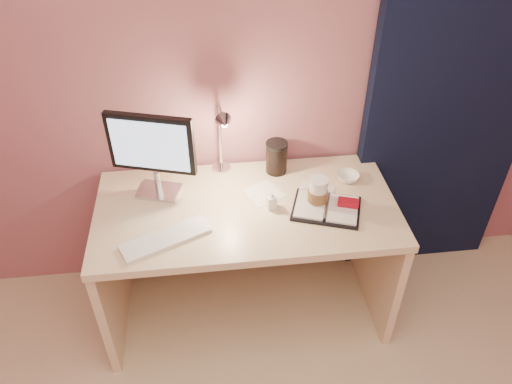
{
  "coord_description": "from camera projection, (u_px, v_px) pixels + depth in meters",
  "views": [
    {
      "loc": [
        -0.17,
        -0.38,
        2.23
      ],
      "look_at": [
        0.04,
        1.33,
        0.85
      ],
      "focal_mm": 35.0,
      "sensor_mm": 36.0,
      "label": 1
    }
  ],
  "objects": [
    {
      "name": "paper_a",
      "position": [
        319.0,
        203.0,
        2.33
      ],
      "size": [
        0.23,
        0.23,
        0.0
      ],
      "primitive_type": "cube",
      "rotation": [
        0.0,
        0.0,
        0.77
      ],
      "color": "silver",
      "rests_on": "desk"
    },
    {
      "name": "dark_jar",
      "position": [
        276.0,
        159.0,
        2.48
      ],
      "size": [
        0.11,
        0.11,
        0.15
      ],
      "primitive_type": "cylinder",
      "color": "black",
      "rests_on": "desk"
    },
    {
      "name": "lotion_bottle",
      "position": [
        272.0,
        199.0,
        2.28
      ],
      "size": [
        0.05,
        0.05,
        0.09
      ],
      "primitive_type": "imported",
      "rotation": [
        0.0,
        0.0,
        0.1
      ],
      "color": "silver",
      "rests_on": "desk"
    },
    {
      "name": "desk_lamp",
      "position": [
        218.0,
        138.0,
        2.3
      ],
      "size": [
        0.11,
        0.25,
        0.41
      ],
      "rotation": [
        0.0,
        0.0,
        0.1
      ],
      "color": "silver",
      "rests_on": "desk"
    },
    {
      "name": "bowl",
      "position": [
        348.0,
        177.0,
        2.46
      ],
      "size": [
        0.14,
        0.14,
        0.04
      ],
      "primitive_type": "imported",
      "rotation": [
        0.0,
        0.0,
        0.31
      ],
      "color": "white",
      "rests_on": "desk"
    },
    {
      "name": "paper_c",
      "position": [
        264.0,
        193.0,
        2.38
      ],
      "size": [
        0.21,
        0.21,
        0.0
      ],
      "primitive_type": "cube",
      "rotation": [
        0.0,
        0.0,
        0.46
      ],
      "color": "silver",
      "rests_on": "desk"
    },
    {
      "name": "room",
      "position": [
        436.0,
        85.0,
        2.39
      ],
      "size": [
        3.5,
        3.5,
        3.5
      ],
      "color": "#C6B28E",
      "rests_on": "ground"
    },
    {
      "name": "desk",
      "position": [
        246.0,
        231.0,
        2.51
      ],
      "size": [
        1.4,
        0.7,
        0.73
      ],
      "color": "beige",
      "rests_on": "ground"
    },
    {
      "name": "paper_b",
      "position": [
        315.0,
        194.0,
        2.38
      ],
      "size": [
        0.22,
        0.22,
        0.0
      ],
      "primitive_type": "cube",
      "rotation": [
        0.0,
        0.0,
        -0.45
      ],
      "color": "silver",
      "rests_on": "desk"
    },
    {
      "name": "planner",
      "position": [
        328.0,
        207.0,
        2.29
      ],
      "size": [
        0.36,
        0.32,
        0.05
      ],
      "rotation": [
        0.0,
        0.0,
        -0.33
      ],
      "color": "black",
      "rests_on": "desk"
    },
    {
      "name": "coffee_cup",
      "position": [
        318.0,
        193.0,
        2.28
      ],
      "size": [
        0.09,
        0.09,
        0.15
      ],
      "color": "silver",
      "rests_on": "desk"
    },
    {
      "name": "monitor",
      "position": [
        153.0,
        148.0,
        2.23
      ],
      "size": [
        0.39,
        0.19,
        0.43
      ],
      "rotation": [
        0.0,
        0.0,
        -0.3
      ],
      "color": "silver",
      "rests_on": "desk"
    },
    {
      "name": "keyboard",
      "position": [
        166.0,
        239.0,
        2.13
      ],
      "size": [
        0.4,
        0.26,
        0.02
      ],
      "primitive_type": "cube",
      "rotation": [
        0.0,
        0.0,
        0.42
      ],
      "color": "white",
      "rests_on": "desk"
    }
  ]
}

